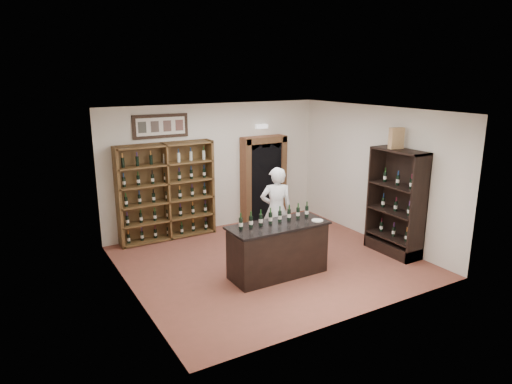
# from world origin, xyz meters

# --- Properties ---
(floor) EXTENTS (5.50, 5.50, 0.00)m
(floor) POSITION_xyz_m (0.00, 0.00, 0.00)
(floor) COLOR brown
(floor) RESTS_ON ground
(ceiling) EXTENTS (5.50, 5.50, 0.00)m
(ceiling) POSITION_xyz_m (0.00, 0.00, 3.00)
(ceiling) COLOR white
(ceiling) RESTS_ON wall_back
(wall_back) EXTENTS (5.50, 0.04, 3.00)m
(wall_back) POSITION_xyz_m (0.00, 2.50, 1.50)
(wall_back) COLOR silver
(wall_back) RESTS_ON ground
(wall_left) EXTENTS (0.04, 5.00, 3.00)m
(wall_left) POSITION_xyz_m (-2.75, 0.00, 1.50)
(wall_left) COLOR silver
(wall_left) RESTS_ON ground
(wall_right) EXTENTS (0.04, 5.00, 3.00)m
(wall_right) POSITION_xyz_m (2.75, 0.00, 1.50)
(wall_right) COLOR silver
(wall_right) RESTS_ON ground
(wine_shelf) EXTENTS (2.20, 0.38, 2.20)m
(wine_shelf) POSITION_xyz_m (-1.30, 2.33, 1.10)
(wine_shelf) COLOR brown
(wine_shelf) RESTS_ON ground
(framed_picture) EXTENTS (1.25, 0.04, 0.52)m
(framed_picture) POSITION_xyz_m (-1.30, 2.47, 2.55)
(framed_picture) COLOR black
(framed_picture) RESTS_ON wall_back
(arched_doorway) EXTENTS (1.17, 0.35, 2.17)m
(arched_doorway) POSITION_xyz_m (1.25, 2.33, 1.14)
(arched_doorway) COLOR black
(arched_doorway) RESTS_ON ground
(emergency_light) EXTENTS (0.30, 0.10, 0.10)m
(emergency_light) POSITION_xyz_m (1.25, 2.42, 2.40)
(emergency_light) COLOR white
(emergency_light) RESTS_ON wall_back
(tasting_counter) EXTENTS (1.88, 0.78, 1.00)m
(tasting_counter) POSITION_xyz_m (-0.20, -0.60, 0.49)
(tasting_counter) COLOR black
(tasting_counter) RESTS_ON ground
(counter_bottle_0) EXTENTS (0.07, 0.07, 0.30)m
(counter_bottle_0) POSITION_xyz_m (-0.92, -0.50, 1.11)
(counter_bottle_0) COLOR black
(counter_bottle_0) RESTS_ON tasting_counter
(counter_bottle_1) EXTENTS (0.07, 0.07, 0.30)m
(counter_bottle_1) POSITION_xyz_m (-0.71, -0.50, 1.11)
(counter_bottle_1) COLOR black
(counter_bottle_1) RESTS_ON tasting_counter
(counter_bottle_2) EXTENTS (0.07, 0.07, 0.30)m
(counter_bottle_2) POSITION_xyz_m (-0.51, -0.50, 1.11)
(counter_bottle_2) COLOR black
(counter_bottle_2) RESTS_ON tasting_counter
(counter_bottle_3) EXTENTS (0.07, 0.07, 0.30)m
(counter_bottle_3) POSITION_xyz_m (-0.30, -0.50, 1.11)
(counter_bottle_3) COLOR black
(counter_bottle_3) RESTS_ON tasting_counter
(counter_bottle_4) EXTENTS (0.07, 0.07, 0.30)m
(counter_bottle_4) POSITION_xyz_m (-0.10, -0.50, 1.11)
(counter_bottle_4) COLOR black
(counter_bottle_4) RESTS_ON tasting_counter
(counter_bottle_5) EXTENTS (0.07, 0.07, 0.30)m
(counter_bottle_5) POSITION_xyz_m (0.11, -0.50, 1.11)
(counter_bottle_5) COLOR black
(counter_bottle_5) RESTS_ON tasting_counter
(counter_bottle_6) EXTENTS (0.07, 0.07, 0.30)m
(counter_bottle_6) POSITION_xyz_m (0.31, -0.50, 1.11)
(counter_bottle_6) COLOR black
(counter_bottle_6) RESTS_ON tasting_counter
(counter_bottle_7) EXTENTS (0.07, 0.07, 0.30)m
(counter_bottle_7) POSITION_xyz_m (0.52, -0.50, 1.11)
(counter_bottle_7) COLOR black
(counter_bottle_7) RESTS_ON tasting_counter
(side_cabinet) EXTENTS (0.48, 1.20, 2.20)m
(side_cabinet) POSITION_xyz_m (2.52, -0.90, 0.75)
(side_cabinet) COLOR black
(side_cabinet) RESTS_ON ground
(shopkeeper) EXTENTS (0.78, 0.66, 1.83)m
(shopkeeper) POSITION_xyz_m (0.40, 0.41, 0.91)
(shopkeeper) COLOR white
(shopkeeper) RESTS_ON ground
(plate) EXTENTS (0.22, 0.22, 0.02)m
(plate) POSITION_xyz_m (0.54, -0.81, 1.01)
(plate) COLOR beige
(plate) RESTS_ON tasting_counter
(wine_crate) EXTENTS (0.32, 0.18, 0.42)m
(wine_crate) POSITION_xyz_m (2.49, -0.78, 2.41)
(wine_crate) COLOR tan
(wine_crate) RESTS_ON side_cabinet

